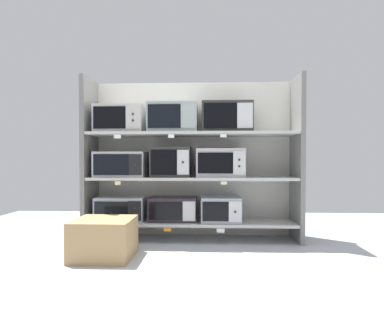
{
  "coord_description": "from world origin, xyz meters",
  "views": [
    {
      "loc": [
        0.17,
        -3.79,
        0.89
      ],
      "look_at": [
        0.0,
        0.0,
        0.8
      ],
      "focal_mm": 31.71,
      "sensor_mm": 36.0,
      "label": 1
    }
  ],
  "objects_px": {
    "microwave_3": "(122,164)",
    "microwave_5": "(220,163)",
    "microwave_1": "(173,209)",
    "microwave_8": "(227,118)",
    "microwave_6": "(121,120)",
    "shipping_carton": "(104,238)",
    "microwave_0": "(121,209)",
    "microwave_2": "(221,209)",
    "microwave_7": "(173,118)",
    "microwave_4": "(171,162)"
  },
  "relations": [
    {
      "from": "microwave_2",
      "to": "microwave_3",
      "type": "relative_size",
      "value": 0.78
    },
    {
      "from": "microwave_3",
      "to": "shipping_carton",
      "type": "height_order",
      "value": "microwave_3"
    },
    {
      "from": "microwave_6",
      "to": "microwave_3",
      "type": "bearing_deg",
      "value": -0.73
    },
    {
      "from": "microwave_0",
      "to": "microwave_2",
      "type": "bearing_deg",
      "value": 0.0
    },
    {
      "from": "microwave_3",
      "to": "microwave_5",
      "type": "bearing_deg",
      "value": 0.02
    },
    {
      "from": "microwave_6",
      "to": "microwave_7",
      "type": "distance_m",
      "value": 0.59
    },
    {
      "from": "microwave_2",
      "to": "microwave_3",
      "type": "bearing_deg",
      "value": -179.99
    },
    {
      "from": "microwave_7",
      "to": "microwave_8",
      "type": "relative_size",
      "value": 0.99
    },
    {
      "from": "microwave_4",
      "to": "microwave_7",
      "type": "bearing_deg",
      "value": 0.35
    },
    {
      "from": "microwave_7",
      "to": "microwave_3",
      "type": "bearing_deg",
      "value": -179.99
    },
    {
      "from": "microwave_3",
      "to": "microwave_5",
      "type": "relative_size",
      "value": 1.05
    },
    {
      "from": "microwave_1",
      "to": "microwave_7",
      "type": "xyz_separation_m",
      "value": [
        0.0,
        -0.0,
        1.02
      ]
    },
    {
      "from": "microwave_6",
      "to": "shipping_carton",
      "type": "height_order",
      "value": "microwave_6"
    },
    {
      "from": "microwave_2",
      "to": "shipping_carton",
      "type": "distance_m",
      "value": 1.34
    },
    {
      "from": "microwave_1",
      "to": "microwave_7",
      "type": "height_order",
      "value": "microwave_7"
    },
    {
      "from": "microwave_1",
      "to": "microwave_5",
      "type": "bearing_deg",
      "value": 0.0
    },
    {
      "from": "microwave_3",
      "to": "microwave_7",
      "type": "xyz_separation_m",
      "value": [
        0.59,
        0.0,
        0.52
      ]
    },
    {
      "from": "microwave_4",
      "to": "microwave_5",
      "type": "bearing_deg",
      "value": 0.04
    },
    {
      "from": "microwave_5",
      "to": "microwave_8",
      "type": "xyz_separation_m",
      "value": [
        0.07,
        -0.0,
        0.5
      ]
    },
    {
      "from": "microwave_5",
      "to": "microwave_4",
      "type": "bearing_deg",
      "value": -179.96
    },
    {
      "from": "microwave_6",
      "to": "shipping_carton",
      "type": "relative_size",
      "value": 1.03
    },
    {
      "from": "microwave_3",
      "to": "microwave_4",
      "type": "xyz_separation_m",
      "value": [
        0.56,
        -0.0,
        0.03
      ]
    },
    {
      "from": "microwave_1",
      "to": "microwave_8",
      "type": "xyz_separation_m",
      "value": [
        0.6,
        -0.0,
        1.02
      ]
    },
    {
      "from": "shipping_carton",
      "to": "microwave_0",
      "type": "bearing_deg",
      "value": 92.36
    },
    {
      "from": "microwave_3",
      "to": "microwave_7",
      "type": "distance_m",
      "value": 0.78
    },
    {
      "from": "microwave_4",
      "to": "microwave_6",
      "type": "xyz_separation_m",
      "value": [
        -0.57,
        0.0,
        0.48
      ]
    },
    {
      "from": "microwave_1",
      "to": "shipping_carton",
      "type": "bearing_deg",
      "value": -126.81
    },
    {
      "from": "shipping_carton",
      "to": "microwave_4",
      "type": "bearing_deg",
      "value": 54.2
    },
    {
      "from": "microwave_0",
      "to": "shipping_carton",
      "type": "bearing_deg",
      "value": -87.64
    },
    {
      "from": "microwave_2",
      "to": "microwave_3",
      "type": "xyz_separation_m",
      "value": [
        -1.12,
        -0.0,
        0.5
      ]
    },
    {
      "from": "microwave_8",
      "to": "shipping_carton",
      "type": "bearing_deg",
      "value": -147.22
    },
    {
      "from": "microwave_8",
      "to": "microwave_6",
      "type": "bearing_deg",
      "value": 180.0
    },
    {
      "from": "microwave_4",
      "to": "shipping_carton",
      "type": "relative_size",
      "value": 0.83
    },
    {
      "from": "microwave_4",
      "to": "microwave_7",
      "type": "distance_m",
      "value": 0.49
    },
    {
      "from": "microwave_3",
      "to": "microwave_8",
      "type": "xyz_separation_m",
      "value": [
        1.18,
        0.0,
        0.52
      ]
    },
    {
      "from": "microwave_7",
      "to": "microwave_4",
      "type": "bearing_deg",
      "value": -179.65
    },
    {
      "from": "microwave_2",
      "to": "microwave_4",
      "type": "relative_size",
      "value": 1.0
    },
    {
      "from": "microwave_0",
      "to": "shipping_carton",
      "type": "distance_m",
      "value": 0.77
    },
    {
      "from": "microwave_0",
      "to": "microwave_6",
      "type": "relative_size",
      "value": 1.0
    },
    {
      "from": "microwave_2",
      "to": "microwave_5",
      "type": "bearing_deg",
      "value": 178.96
    },
    {
      "from": "microwave_4",
      "to": "microwave_1",
      "type": "bearing_deg",
      "value": 1.07
    },
    {
      "from": "microwave_5",
      "to": "microwave_6",
      "type": "distance_m",
      "value": 1.22
    },
    {
      "from": "shipping_carton",
      "to": "microwave_8",
      "type": "bearing_deg",
      "value": 32.78
    },
    {
      "from": "microwave_6",
      "to": "microwave_2",
      "type": "bearing_deg",
      "value": 0.01
    },
    {
      "from": "microwave_2",
      "to": "microwave_6",
      "type": "xyz_separation_m",
      "value": [
        -1.13,
        -0.0,
        1.0
      ]
    },
    {
      "from": "microwave_1",
      "to": "microwave_5",
      "type": "relative_size",
      "value": 1.0
    },
    {
      "from": "microwave_5",
      "to": "microwave_7",
      "type": "distance_m",
      "value": 0.73
    },
    {
      "from": "microwave_1",
      "to": "shipping_carton",
      "type": "height_order",
      "value": "microwave_1"
    },
    {
      "from": "microwave_6",
      "to": "microwave_7",
      "type": "bearing_deg",
      "value": 0.0
    },
    {
      "from": "microwave_4",
      "to": "microwave_3",
      "type": "bearing_deg",
      "value": 180.0
    }
  ]
}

